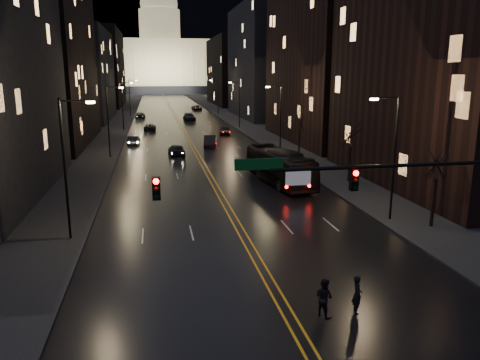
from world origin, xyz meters
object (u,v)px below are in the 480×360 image
receding_car_a (210,141)px  pedestrian_a (357,295)px  oncoming_car_b (134,140)px  traffic_signal (401,188)px  pedestrian_b (324,297)px  bus (279,166)px  oncoming_car_a (176,150)px

receding_car_a → pedestrian_a: (0.53, -49.50, 0.06)m
receding_car_a → pedestrian_a: bearing=-81.7°
oncoming_car_b → pedestrian_a: bearing=107.4°
traffic_signal → pedestrian_b: traffic_signal is taller
bus → oncoming_car_a: size_ratio=2.54×
bus → pedestrian_a: bearing=-104.9°
bus → oncoming_car_b: bearing=110.5°
oncoming_car_a → receding_car_a: size_ratio=0.93×
traffic_signal → oncoming_car_a: (-8.63, 40.32, -4.31)m
pedestrian_a → bus: bearing=1.7°
bus → pedestrian_a: 25.28m
bus → receding_car_a: bearing=91.3°
bus → oncoming_car_a: bus is taller
receding_car_a → pedestrian_b: 49.51m
oncoming_car_a → pedestrian_a: 42.71m
traffic_signal → bus: (0.38, 23.06, -3.46)m
receding_car_a → oncoming_car_b: bearing=170.8°
oncoming_car_a → pedestrian_a: bearing=92.9°
oncoming_car_a → pedestrian_a: (5.75, -42.32, 0.09)m
oncoming_car_a → receding_car_a: receding_car_a is taller
bus → pedestrian_b: bus is taller
bus → pedestrian_a: (-3.25, -25.06, -0.77)m
oncoming_car_b → pedestrian_a: 54.08m
oncoming_car_b → oncoming_car_a: bearing=123.9°
pedestrian_a → pedestrian_b: 1.54m
traffic_signal → pedestrian_b: 6.43m
oncoming_car_b → receding_car_a: bearing=168.2°
bus → oncoming_car_b: 31.48m
bus → oncoming_car_b: size_ratio=2.79×
receding_car_a → bus: bearing=-73.5°
oncoming_car_a → traffic_signal: bearing=97.3°
oncoming_car_b → receding_car_a: 11.50m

